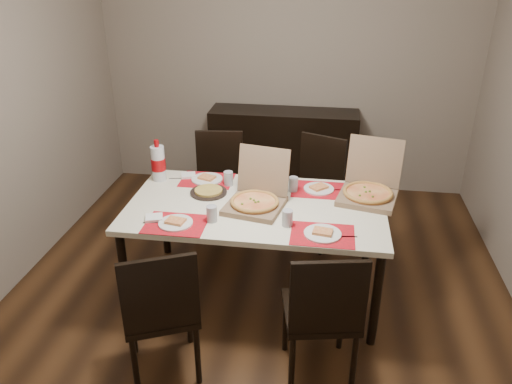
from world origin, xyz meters
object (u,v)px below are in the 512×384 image
chair_far_right (316,185)px  pizza_box_center (256,199)px  sideboard (283,153)px  chair_near_right (323,312)px  soda_bottle (158,163)px  chair_far_left (219,180)px  dining_table (256,213)px  chair_near_left (161,309)px  dip_bowl (269,189)px

chair_far_right → pizza_box_center: 1.04m
sideboard → chair_near_right: bearing=-79.5°
chair_far_right → soda_bottle: soda_bottle is taller
chair_far_right → sideboard: bearing=112.9°
sideboard → soda_bottle: 1.74m
pizza_box_center → chair_far_left: bearing=117.5°
dining_table → chair_near_left: size_ratio=1.94×
chair_far_left → pizza_box_center: bearing=-62.5°
chair_near_left → pizza_box_center: size_ratio=1.93×
dining_table → chair_far_left: chair_far_left is taller
chair_far_left → dip_bowl: bearing=-50.8°
chair_far_right → pizza_box_center: size_ratio=1.93×
dining_table → chair_far_left: (-0.47, 0.88, -0.17)m
chair_far_left → soda_bottle: size_ratio=2.84×
dining_table → pizza_box_center: bearing=-77.8°
sideboard → chair_near_left: bearing=-99.4°
sideboard → chair_near_left: 2.72m
dining_table → chair_near_right: bearing=-57.7°
dining_table → chair_far_left: size_ratio=1.94×
pizza_box_center → soda_bottle: 0.88m
sideboard → dip_bowl: size_ratio=11.20×
chair_far_left → chair_far_right: same height
dining_table → chair_near_left: chair_near_left is taller
chair_near_right → dip_bowl: bearing=113.1°
pizza_box_center → sideboard: bearing=89.3°
dip_bowl → chair_near_left: bearing=-113.0°
chair_near_left → chair_far_right: (0.82, 1.80, 0.00)m
chair_near_left → dip_bowl: 1.26m
chair_near_right → pizza_box_center: 0.97m
pizza_box_center → soda_bottle: (-0.81, 0.33, 0.08)m
sideboard → soda_bottle: soda_bottle is taller
chair_near_left → chair_far_right: size_ratio=1.00×
chair_near_right → chair_far_left: (-0.97, 1.68, 0.00)m
chair_far_right → pizza_box_center: (-0.39, -0.91, 0.30)m
dining_table → chair_far_right: (0.40, 0.89, -0.17)m
dining_table → chair_near_left: 1.01m
soda_bottle → chair_far_right: bearing=25.8°
pizza_box_center → dip_bowl: bearing=76.8°
chair_far_right → dip_bowl: chair_far_right is taller
chair_far_left → chair_far_right: bearing=0.8°
sideboard → dip_bowl: sideboard is taller
chair_near_left → pizza_box_center: (0.42, 0.89, 0.30)m
dining_table → chair_near_left: (-0.42, -0.91, -0.17)m
dining_table → dip_bowl: (0.06, 0.23, 0.08)m
chair_far_right → dip_bowl: (-0.34, -0.66, 0.26)m
chair_near_right → dip_bowl: size_ratio=6.94×
dining_table → soda_bottle: size_ratio=5.51×
chair_near_right → dip_bowl: 1.14m
chair_near_left → pizza_box_center: 1.03m
chair_near_right → chair_far_left: 1.94m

